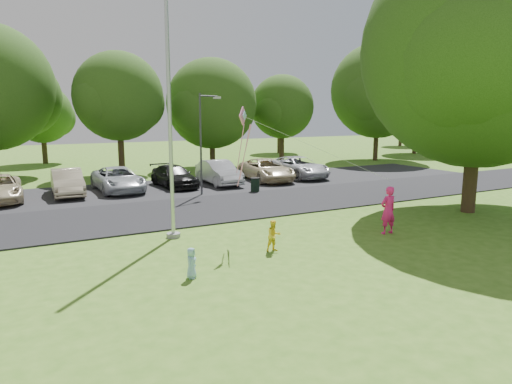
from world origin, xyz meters
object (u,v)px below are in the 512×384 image
child_yellow (274,236)px  kite (246,129)px  woman (388,210)px  child_blue (191,263)px  flagpole (170,122)px  trash_can (255,185)px  street_lamp (204,135)px  big_tree (481,56)px

child_yellow → kite: size_ratio=0.19×
woman → child_blue: size_ratio=2.08×
flagpole → child_blue: size_ratio=11.56×
flagpole → trash_can: size_ratio=11.99×
child_blue → flagpole: bearing=23.0°
child_blue → street_lamp: bearing=11.1°
trash_can → big_tree: big_tree is taller
kite → street_lamp: bearing=34.4°
flagpole → big_tree: 13.66m
woman → child_yellow: (-4.88, 0.09, -0.38)m
trash_can → kite: 10.55m
street_lamp → flagpole: bearing=-140.8°
street_lamp → child_yellow: (-1.85, -10.79, -2.79)m
flagpole → big_tree: big_tree is taller
big_tree → child_blue: big_tree is taller
kite → child_yellow: bearing=-124.7°
big_tree → woman: size_ratio=6.83×
street_lamp → kite: (-2.08, -9.24, 0.62)m
street_lamp → woman: 11.55m
flagpole → kite: bearing=-37.0°
big_tree → child_blue: (-14.05, -2.03, -6.46)m
kite → trash_can: bearing=17.5°
child_yellow → kite: kite is taller
flagpole → big_tree: size_ratio=0.81×
street_lamp → kite: size_ratio=1.01×
child_yellow → street_lamp: bearing=81.1°
flagpole → child_yellow: (2.39, -3.17, -3.64)m
woman → kite: 6.15m
big_tree → kite: (-11.04, 0.60, -2.96)m
big_tree → flagpole: bearing=170.4°
child_yellow → flagpole: bearing=127.8°
woman → child_yellow: size_ratio=1.73×
flagpole → trash_can: (7.08, 7.02, -3.75)m
flagpole → trash_can: 10.65m
street_lamp → trash_can: bearing=-33.5°
woman → child_yellow: woman is taller
street_lamp → kite: 9.49m
trash_can → woman: (0.19, -10.29, 0.48)m
flagpole → kite: size_ratio=1.83×
kite → flagpole: bearing=100.1°
big_tree → child_blue: size_ratio=14.21×
trash_can → child_blue: size_ratio=0.96×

